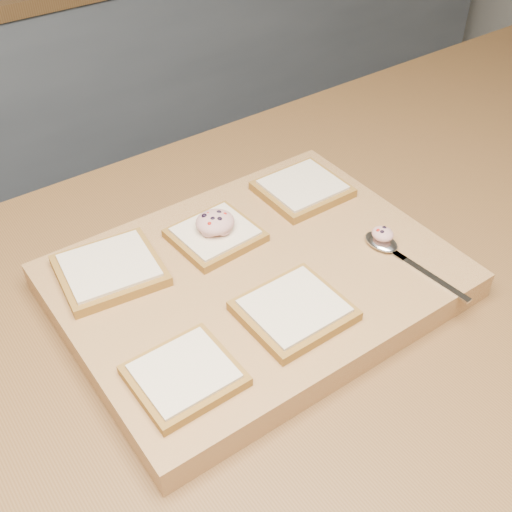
{
  "coord_description": "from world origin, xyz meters",
  "views": [
    {
      "loc": [
        -0.4,
        -0.49,
        1.49
      ],
      "look_at": [
        -0.05,
        0.01,
        0.96
      ],
      "focal_mm": 45.0,
      "sensor_mm": 36.0,
      "label": 1
    }
  ],
  "objects_px": {
    "spoon": "(388,247)",
    "tuna_salad_dollop": "(215,222)",
    "cutting_board": "(256,281)",
    "bread_far_center": "(215,235)"
  },
  "relations": [
    {
      "from": "spoon",
      "to": "tuna_salad_dollop",
      "type": "bearing_deg",
      "value": 138.64
    },
    {
      "from": "tuna_salad_dollop",
      "to": "cutting_board",
      "type": "bearing_deg",
      "value": -85.13
    },
    {
      "from": "bread_far_center",
      "to": "tuna_salad_dollop",
      "type": "bearing_deg",
      "value": 46.04
    },
    {
      "from": "cutting_board",
      "to": "spoon",
      "type": "distance_m",
      "value": 0.18
    },
    {
      "from": "tuna_salad_dollop",
      "to": "spoon",
      "type": "distance_m",
      "value": 0.23
    },
    {
      "from": "tuna_salad_dollop",
      "to": "spoon",
      "type": "xyz_separation_m",
      "value": [
        0.17,
        -0.15,
        -0.02
      ]
    },
    {
      "from": "spoon",
      "to": "cutting_board",
      "type": "bearing_deg",
      "value": 157.54
    },
    {
      "from": "cutting_board",
      "to": "spoon",
      "type": "relative_size",
      "value": 2.87
    },
    {
      "from": "bread_far_center",
      "to": "spoon",
      "type": "bearing_deg",
      "value": -40.92
    },
    {
      "from": "bread_far_center",
      "to": "spoon",
      "type": "height_order",
      "value": "bread_far_center"
    }
  ]
}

